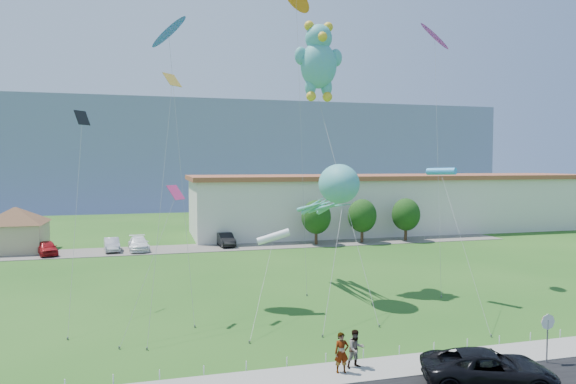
{
  "coord_description": "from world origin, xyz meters",
  "views": [
    {
      "loc": [
        -9.22,
        -24.86,
        9.87
      ],
      "look_at": [
        -0.46,
        8.0,
        7.98
      ],
      "focal_mm": 32.0,
      "sensor_mm": 36.0,
      "label": 1
    }
  ],
  "objects_px": {
    "teddy_bear_kite": "(319,59)",
    "parked_car_red": "(47,248)",
    "parked_car_silver": "(112,245)",
    "pedestrian_right": "(356,349)",
    "stop_sign": "(548,326)",
    "pedestrian_left": "(342,353)",
    "suv": "(489,369)",
    "warehouse": "(398,202)",
    "parked_car_white": "(139,244)",
    "pavilion": "(15,225)",
    "parked_car_black": "(226,239)",
    "octopus_kite": "(333,193)"
  },
  "relations": [
    {
      "from": "pavilion",
      "to": "parked_car_silver",
      "type": "distance_m",
      "value": 10.93
    },
    {
      "from": "stop_sign",
      "to": "pedestrian_left",
      "type": "height_order",
      "value": "stop_sign"
    },
    {
      "from": "warehouse",
      "to": "stop_sign",
      "type": "bearing_deg",
      "value": -108.9
    },
    {
      "from": "warehouse",
      "to": "suv",
      "type": "distance_m",
      "value": 54.2
    },
    {
      "from": "suv",
      "to": "parked_car_black",
      "type": "xyz_separation_m",
      "value": [
        -5.77,
        41.52,
        -0.03
      ]
    },
    {
      "from": "pavilion",
      "to": "stop_sign",
      "type": "bearing_deg",
      "value": -51.56
    },
    {
      "from": "octopus_kite",
      "to": "suv",
      "type": "bearing_deg",
      "value": -85.29
    },
    {
      "from": "stop_sign",
      "to": "parked_car_black",
      "type": "distance_m",
      "value": 41.2
    },
    {
      "from": "stop_sign",
      "to": "parked_car_black",
      "type": "xyz_separation_m",
      "value": [
        -10.3,
        39.88,
        -1.04
      ]
    },
    {
      "from": "pavilion",
      "to": "octopus_kite",
      "type": "height_order",
      "value": "octopus_kite"
    },
    {
      "from": "pedestrian_right",
      "to": "parked_car_white",
      "type": "xyz_separation_m",
      "value": [
        -10.88,
        37.5,
        -0.2
      ]
    },
    {
      "from": "stop_sign",
      "to": "parked_car_silver",
      "type": "xyz_separation_m",
      "value": [
        -23.13,
        39.55,
        -1.08
      ]
    },
    {
      "from": "parked_car_white",
      "to": "warehouse",
      "type": "bearing_deg",
      "value": 8.88
    },
    {
      "from": "warehouse",
      "to": "stop_sign",
      "type": "distance_m",
      "value": 51.0
    },
    {
      "from": "pedestrian_left",
      "to": "parked_car_red",
      "type": "relative_size",
      "value": 0.43
    },
    {
      "from": "warehouse",
      "to": "octopus_kite",
      "type": "distance_m",
      "value": 40.4
    },
    {
      "from": "parked_car_silver",
      "to": "octopus_kite",
      "type": "relative_size",
      "value": 0.32
    },
    {
      "from": "parked_car_red",
      "to": "suv",
      "type": "bearing_deg",
      "value": -76.09
    },
    {
      "from": "teddy_bear_kite",
      "to": "parked_car_silver",
      "type": "bearing_deg",
      "value": 128.61
    },
    {
      "from": "warehouse",
      "to": "pavilion",
      "type": "bearing_deg",
      "value": -173.16
    },
    {
      "from": "suv",
      "to": "parked_car_red",
      "type": "distance_m",
      "value": 47.63
    },
    {
      "from": "parked_car_red",
      "to": "parked_car_black",
      "type": "xyz_separation_m",
      "value": [
        19.39,
        1.08,
        0.01
      ]
    },
    {
      "from": "parked_car_silver",
      "to": "parked_car_black",
      "type": "relative_size",
      "value": 0.95
    },
    {
      "from": "parked_car_red",
      "to": "parked_car_silver",
      "type": "xyz_separation_m",
      "value": [
        6.55,
        0.75,
        -0.02
      ]
    },
    {
      "from": "pavilion",
      "to": "pedestrian_left",
      "type": "height_order",
      "value": "pavilion"
    },
    {
      "from": "pedestrian_right",
      "to": "octopus_kite",
      "type": "relative_size",
      "value": 0.13
    },
    {
      "from": "octopus_kite",
      "to": "parked_car_black",
      "type": "bearing_deg",
      "value": 99.97
    },
    {
      "from": "pedestrian_left",
      "to": "parked_car_white",
      "type": "xyz_separation_m",
      "value": [
        -10.0,
        37.89,
        -0.23
      ]
    },
    {
      "from": "pedestrian_left",
      "to": "parked_car_white",
      "type": "relative_size",
      "value": 0.36
    },
    {
      "from": "stop_sign",
      "to": "parked_car_white",
      "type": "bearing_deg",
      "value": 117.27
    },
    {
      "from": "pavilion",
      "to": "suv",
      "type": "xyz_separation_m",
      "value": [
        28.97,
        -43.84,
        -2.17
      ]
    },
    {
      "from": "warehouse",
      "to": "parked_car_black",
      "type": "distance_m",
      "value": 28.25
    },
    {
      "from": "teddy_bear_kite",
      "to": "parked_car_red",
      "type": "bearing_deg",
      "value": 138.81
    },
    {
      "from": "stop_sign",
      "to": "teddy_bear_kite",
      "type": "height_order",
      "value": "teddy_bear_kite"
    },
    {
      "from": "parked_car_black",
      "to": "pedestrian_left",
      "type": "bearing_deg",
      "value": -93.87
    },
    {
      "from": "parked_car_red",
      "to": "parked_car_white",
      "type": "relative_size",
      "value": 0.85
    },
    {
      "from": "warehouse",
      "to": "pedestrian_right",
      "type": "height_order",
      "value": "warehouse"
    },
    {
      "from": "parked_car_silver",
      "to": "parked_car_red",
      "type": "bearing_deg",
      "value": 179.29
    },
    {
      "from": "octopus_kite",
      "to": "teddy_bear_kite",
      "type": "relative_size",
      "value": 0.66
    },
    {
      "from": "pavilion",
      "to": "pedestrian_right",
      "type": "xyz_separation_m",
      "value": [
        24.12,
        -40.42,
        -2.01
      ]
    },
    {
      "from": "pedestrian_right",
      "to": "teddy_bear_kite",
      "type": "xyz_separation_m",
      "value": [
        3.44,
        16.23,
        17.01
      ]
    },
    {
      "from": "stop_sign",
      "to": "teddy_bear_kite",
      "type": "xyz_separation_m",
      "value": [
        -5.93,
        18.02,
        16.15
      ]
    },
    {
      "from": "parked_car_red",
      "to": "parked_car_white",
      "type": "height_order",
      "value": "same"
    },
    {
      "from": "pedestrian_right",
      "to": "teddy_bear_kite",
      "type": "height_order",
      "value": "teddy_bear_kite"
    },
    {
      "from": "stop_sign",
      "to": "pedestrian_left",
      "type": "bearing_deg",
      "value": 172.27
    },
    {
      "from": "octopus_kite",
      "to": "stop_sign",
      "type": "bearing_deg",
      "value": -68.28
    },
    {
      "from": "parked_car_white",
      "to": "teddy_bear_kite",
      "type": "height_order",
      "value": "teddy_bear_kite"
    },
    {
      "from": "parked_car_red",
      "to": "parked_car_black",
      "type": "bearing_deg",
      "value": -14.79
    },
    {
      "from": "pedestrian_right",
      "to": "parked_car_black",
      "type": "xyz_separation_m",
      "value": [
        -0.92,
        38.1,
        -0.18
      ]
    },
    {
      "from": "warehouse",
      "to": "suv",
      "type": "height_order",
      "value": "warehouse"
    }
  ]
}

